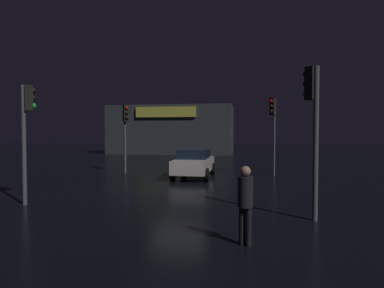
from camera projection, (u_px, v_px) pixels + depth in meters
name	position (u px, v px, depth m)	size (l,w,h in m)	color
ground_plane	(178.00, 188.00, 14.67)	(120.00, 120.00, 0.00)	black
store_building	(172.00, 130.00, 39.71)	(14.82, 6.82, 5.79)	#33383D
traffic_signal_main	(273.00, 118.00, 18.74)	(0.42, 0.42, 4.55)	#595B60
traffic_signal_opposite	(126.00, 124.00, 19.92)	(0.42, 0.42, 4.25)	#595B60
traffic_signal_cross_left	(313.00, 114.00, 9.10)	(0.42, 0.42, 4.38)	#595B60
traffic_signal_cross_right	(27.00, 121.00, 11.10)	(0.42, 0.42, 4.15)	#595B60
car_near	(194.00, 163.00, 18.07)	(2.09, 4.35, 1.57)	silver
pedestrian	(245.00, 199.00, 7.07)	(0.45, 0.45, 1.77)	black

